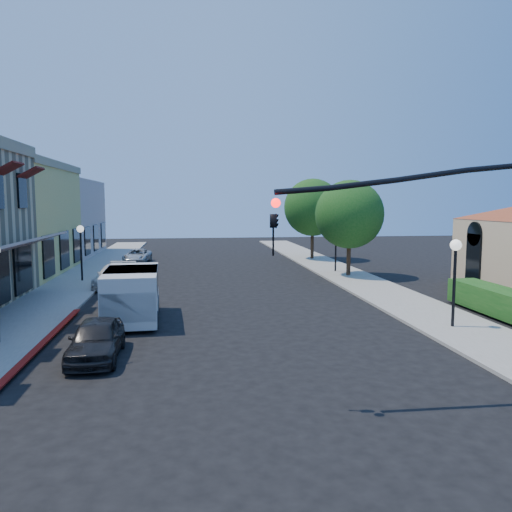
{
  "coord_description": "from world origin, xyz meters",
  "views": [
    {
      "loc": [
        -1.8,
        -10.13,
        5.03
      ],
      "look_at": [
        1.17,
        11.96,
        2.6
      ],
      "focal_mm": 35.0,
      "sensor_mm": 36.0,
      "label": 1
    }
  ],
  "objects": [
    {
      "name": "ground",
      "position": [
        0.0,
        0.0,
        0.0
      ],
      "size": [
        120.0,
        120.0,
        0.0
      ],
      "primitive_type": "plane",
      "color": "black",
      "rests_on": "ground"
    },
    {
      "name": "sidewalk_left",
      "position": [
        -8.75,
        27.0,
        0.06
      ],
      "size": [
        3.5,
        50.0,
        0.12
      ],
      "primitive_type": "cube",
      "color": "gray",
      "rests_on": "ground"
    },
    {
      "name": "sidewalk_right",
      "position": [
        8.75,
        27.0,
        0.06
      ],
      "size": [
        3.5,
        50.0,
        0.12
      ],
      "primitive_type": "cube",
      "color": "gray",
      "rests_on": "ground"
    },
    {
      "name": "curb_red_strip",
      "position": [
        -6.9,
        8.0,
        0.0
      ],
      "size": [
        0.25,
        10.0,
        0.06
      ],
      "primitive_type": "cube",
      "color": "maroon",
      "rests_on": "ground"
    },
    {
      "name": "pink_stucco_building",
      "position": [
        -15.5,
        38.0,
        3.5
      ],
      "size": [
        10.0,
        12.0,
        7.0
      ],
      "primitive_type": "cube",
      "color": "#C19D92",
      "rests_on": "ground"
    },
    {
      "name": "hedge",
      "position": [
        11.7,
        9.0,
        0.0
      ],
      "size": [
        1.4,
        8.0,
        1.1
      ],
      "primitive_type": "cube",
      "color": "#164E16",
      "rests_on": "ground"
    },
    {
      "name": "street_tree_a",
      "position": [
        8.8,
        22.0,
        4.19
      ],
      "size": [
        4.56,
        4.56,
        6.48
      ],
      "color": "#342015",
      "rests_on": "ground"
    },
    {
      "name": "street_tree_b",
      "position": [
        8.8,
        32.0,
        4.54
      ],
      "size": [
        4.94,
        4.94,
        7.02
      ],
      "color": "#342015",
      "rests_on": "ground"
    },
    {
      "name": "signal_mast_arm",
      "position": [
        5.86,
        1.5,
        4.09
      ],
      "size": [
        8.01,
        0.39,
        6.0
      ],
      "color": "black",
      "rests_on": "ground"
    },
    {
      "name": "lamppost_left_far",
      "position": [
        -8.5,
        22.0,
        2.74
      ],
      "size": [
        0.44,
        0.44,
        3.57
      ],
      "color": "black",
      "rests_on": "ground"
    },
    {
      "name": "lamppost_right_near",
      "position": [
        8.5,
        8.0,
        2.74
      ],
      "size": [
        0.44,
        0.44,
        3.57
      ],
      "color": "black",
      "rests_on": "ground"
    },
    {
      "name": "lamppost_right_far",
      "position": [
        8.5,
        24.0,
        2.74
      ],
      "size": [
        0.44,
        0.44,
        3.57
      ],
      "color": "black",
      "rests_on": "ground"
    },
    {
      "name": "white_van",
      "position": [
        -4.23,
        11.1,
        1.26
      ],
      "size": [
        2.37,
        5.02,
        2.18
      ],
      "color": "silver",
      "rests_on": "ground"
    },
    {
      "name": "parked_car_a",
      "position": [
        -4.8,
        6.0,
        0.65
      ],
      "size": [
        1.56,
        3.81,
        1.29
      ],
      "primitive_type": "imported",
      "rotation": [
        0.0,
        0.0,
        0.01
      ],
      "color": "black",
      "rests_on": "ground"
    },
    {
      "name": "parked_car_b",
      "position": [
        -4.8,
        16.6,
        0.52
      ],
      "size": [
        1.49,
        3.29,
        1.05
      ],
      "primitive_type": "imported",
      "rotation": [
        0.0,
        0.0,
        0.12
      ],
      "color": "#B5B7BB",
      "rests_on": "ground"
    },
    {
      "name": "parked_car_c",
      "position": [
        -6.2,
        20.0,
        0.67
      ],
      "size": [
        2.3,
        4.75,
        1.33
      ],
      "primitive_type": "imported",
      "rotation": [
        0.0,
        0.0,
        -0.1
      ],
      "color": "silver",
      "rests_on": "ground"
    },
    {
      "name": "parked_car_d",
      "position": [
        -6.1,
        32.0,
        0.56
      ],
      "size": [
        2.26,
        4.22,
        1.13
      ],
      "primitive_type": "imported",
      "rotation": [
        0.0,
        0.0,
        -0.1
      ],
      "color": "#B7BABD",
      "rests_on": "ground"
    }
  ]
}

